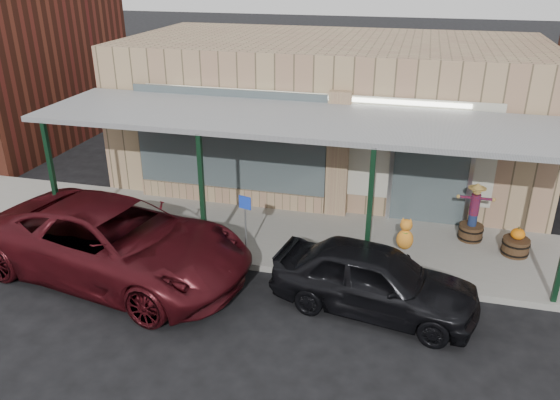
% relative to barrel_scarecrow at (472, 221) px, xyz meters
% --- Properties ---
extents(ground, '(120.00, 120.00, 0.00)m').
position_rel_barrel_scarecrow_xyz_m(ground, '(-4.06, -4.45, -0.64)').
color(ground, black).
rests_on(ground, ground).
extents(sidewalk, '(40.00, 3.20, 0.15)m').
position_rel_barrel_scarecrow_xyz_m(sidewalk, '(-4.06, -0.85, -0.56)').
color(sidewalk, gray).
rests_on(sidewalk, ground).
extents(storefront, '(12.00, 6.25, 4.20)m').
position_rel_barrel_scarecrow_xyz_m(storefront, '(-4.06, 3.71, 1.45)').
color(storefront, tan).
rests_on(storefront, ground).
extents(awning, '(12.00, 3.00, 3.04)m').
position_rel_barrel_scarecrow_xyz_m(awning, '(-4.06, -0.89, 2.37)').
color(awning, slate).
rests_on(awning, ground).
extents(block_buildings_near, '(61.00, 8.00, 8.00)m').
position_rel_barrel_scarecrow_xyz_m(block_buildings_near, '(-2.05, 4.75, 3.13)').
color(block_buildings_near, maroon).
rests_on(block_buildings_near, ground).
extents(barrel_scarecrow, '(0.85, 0.73, 1.45)m').
position_rel_barrel_scarecrow_xyz_m(barrel_scarecrow, '(0.00, 0.00, 0.00)').
color(barrel_scarecrow, '#472C1C').
rests_on(barrel_scarecrow, sidewalk).
extents(barrel_pumpkin, '(0.74, 0.74, 0.69)m').
position_rel_barrel_scarecrow_xyz_m(barrel_pumpkin, '(0.94, -0.51, -0.24)').
color(barrel_pumpkin, '#472C1C').
rests_on(barrel_pumpkin, sidewalk).
extents(handicap_sign, '(0.29, 0.10, 1.45)m').
position_rel_barrel_scarecrow_xyz_m(handicap_sign, '(-4.97, -2.05, 0.44)').
color(handicap_sign, gray).
rests_on(handicap_sign, sidewalk).
extents(parked_sedan, '(4.18, 2.25, 1.64)m').
position_rel_barrel_scarecrow_xyz_m(parked_sedan, '(-2.00, -3.21, 0.04)').
color(parked_sedan, black).
rests_on(parked_sedan, ground).
extents(car_maroon, '(6.31, 3.74, 1.65)m').
position_rel_barrel_scarecrow_xyz_m(car_maroon, '(-7.45, -3.34, 0.18)').
color(car_maroon, '#430D13').
rests_on(car_maroon, ground).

